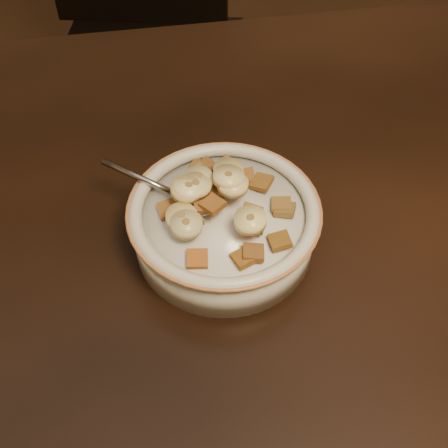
{
  "coord_description": "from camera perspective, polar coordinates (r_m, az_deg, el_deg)",
  "views": [
    {
      "loc": [
        0.06,
        -0.35,
        1.23
      ],
      "look_at": [
        0.1,
        0.02,
        0.78
      ],
      "focal_mm": 45.0,
      "sensor_mm": 36.0,
      "label": 1
    }
  ],
  "objects": [
    {
      "name": "cereal_square_6",
      "position": [
        0.61,
        0.36,
        5.91
      ],
      "size": [
        0.03,
        0.03,
        0.01
      ],
      "primitive_type": "cube",
      "rotation": [
        0.14,
        -0.03,
        0.75
      ],
      "color": "olive",
      "rests_on": "milk"
    },
    {
      "name": "cereal_square_0",
      "position": [
        0.55,
        -2.1,
        2.1
      ],
      "size": [
        0.02,
        0.02,
        0.01
      ],
      "primitive_type": "cube",
      "rotation": [
        0.19,
        0.08,
        0.04
      ],
      "color": "brown",
      "rests_on": "milk"
    },
    {
      "name": "cereal_square_9",
      "position": [
        0.55,
        2.81,
        1.03
      ],
      "size": [
        0.03,
        0.03,
        0.01
      ],
      "primitive_type": "cube",
      "rotation": [
        0.23,
        -0.16,
        1.19
      ],
      "color": "brown",
      "rests_on": "milk"
    },
    {
      "name": "banana_slice_6",
      "position": [
        0.55,
        0.9,
        4.02
      ],
      "size": [
        0.04,
        0.04,
        0.01
      ],
      "primitive_type": "cylinder",
      "rotation": [
        0.03,
        0.05,
        1.34
      ],
      "color": "#FFE19B",
      "rests_on": "milk"
    },
    {
      "name": "cereal_square_10",
      "position": [
        0.6,
        -2.42,
        5.89
      ],
      "size": [
        0.03,
        0.03,
        0.01
      ],
      "primitive_type": "cube",
      "rotation": [
        0.25,
        0.07,
        2.79
      ],
      "color": "brown",
      "rests_on": "milk"
    },
    {
      "name": "cereal_square_11",
      "position": [
        0.54,
        5.7,
        -1.71
      ],
      "size": [
        0.02,
        0.02,
        0.01
      ],
      "primitive_type": "cube",
      "rotation": [
        -0.12,
        -0.15,
        0.12
      ],
      "color": "brown",
      "rests_on": "milk"
    },
    {
      "name": "cereal_square_18",
      "position": [
        0.53,
        2.05,
        -3.43
      ],
      "size": [
        0.03,
        0.03,
        0.01
      ],
      "primitive_type": "cube",
      "rotation": [
        -0.08,
        0.12,
        1.95
      ],
      "color": "brown",
      "rests_on": "milk"
    },
    {
      "name": "cereal_square_21",
      "position": [
        0.57,
        -5.68,
        1.51
      ],
      "size": [
        0.02,
        0.02,
        0.01
      ],
      "primitive_type": "cube",
      "rotation": [
        0.09,
        -0.17,
        0.16
      ],
      "color": "brown",
      "rests_on": "milk"
    },
    {
      "name": "milk",
      "position": [
        0.57,
        0.0,
        0.98
      ],
      "size": [
        0.16,
        0.16,
        0.0
      ],
      "primitive_type": "cylinder",
      "color": "silver",
      "rests_on": "cereal_bowl"
    },
    {
      "name": "cereal_square_22",
      "position": [
        0.57,
        6.21,
        1.48
      ],
      "size": [
        0.03,
        0.03,
        0.01
      ],
      "primitive_type": "cube",
      "rotation": [
        0.2,
        0.15,
        2.81
      ],
      "color": "olive",
      "rests_on": "milk"
    },
    {
      "name": "cereal_square_3",
      "position": [
        0.58,
        -0.31,
        4.22
      ],
      "size": [
        0.03,
        0.03,
        0.01
      ],
      "primitive_type": "cube",
      "rotation": [
        0.24,
        -0.06,
        2.08
      ],
      "color": "brown",
      "rests_on": "milk"
    },
    {
      "name": "cereal_square_19",
      "position": [
        0.6,
        -1.82,
        5.77
      ],
      "size": [
        0.03,
        0.03,
        0.01
      ],
      "primitive_type": "cube",
      "rotation": [
        -0.01,
        -0.17,
        0.59
      ],
      "color": "brown",
      "rests_on": "milk"
    },
    {
      "name": "cereal_square_8",
      "position": [
        0.6,
        -2.44,
        5.12
      ],
      "size": [
        0.03,
        0.03,
        0.01
      ],
      "primitive_type": "cube",
      "rotation": [
        0.22,
        -0.04,
        0.74
      ],
      "color": "olive",
      "rests_on": "milk"
    },
    {
      "name": "cereal_square_7",
      "position": [
        0.6,
        0.83,
        5.37
      ],
      "size": [
        0.03,
        0.03,
        0.01
      ],
      "primitive_type": "cube",
      "rotation": [
        0.12,
        -0.03,
        0.44
      ],
      "color": "olive",
      "rests_on": "milk"
    },
    {
      "name": "cereal_square_4",
      "position": [
        0.55,
        -1.17,
        1.99
      ],
      "size": [
        0.03,
        0.03,
        0.01
      ],
      "primitive_type": "cube",
      "rotation": [
        -0.09,
        0.01,
        0.68
      ],
      "color": "brown",
      "rests_on": "milk"
    },
    {
      "name": "cereal_square_5",
      "position": [
        0.55,
        -4.77,
        1.04
      ],
      "size": [
        0.02,
        0.02,
        0.01
      ],
      "primitive_type": "cube",
      "rotation": [
        0.25,
        0.03,
        2.91
      ],
      "color": "brown",
      "rests_on": "milk"
    },
    {
      "name": "cereal_bowl",
      "position": [
        0.59,
        0.0,
        -0.46
      ],
      "size": [
        0.19,
        0.19,
        0.05
      ],
      "primitive_type": "cylinder",
      "color": "beige",
      "rests_on": "table"
    },
    {
      "name": "chair",
      "position": [
        1.36,
        -7.99,
        16.73
      ],
      "size": [
        0.5,
        0.5,
        0.97
      ],
      "primitive_type": "cube",
      "rotation": [
        0.0,
        0.0,
        -0.19
      ],
      "color": "black",
      "rests_on": "floor"
    },
    {
      "name": "cereal_square_1",
      "position": [
        0.57,
        -2.81,
        3.33
      ],
      "size": [
        0.03,
        0.03,
        0.01
      ],
      "primitive_type": "cube",
      "rotation": [
        -0.07,
        0.14,
        1.17
      ],
      "color": "brown",
      "rests_on": "milk"
    },
    {
      "name": "cereal_square_16",
      "position": [
        0.58,
        0.77,
        4.12
      ],
      "size": [
        0.02,
        0.02,
        0.01
      ],
      "primitive_type": "cube",
      "rotation": [
        0.02,
        0.07,
        3.09
      ],
      "color": "brown",
      "rests_on": "milk"
    },
    {
      "name": "banana_slice_4",
      "position": [
        0.56,
        -2.66,
        4.48
      ],
      "size": [
        0.04,
        0.04,
        0.01
      ],
      "primitive_type": "cylinder",
      "rotation": [
        -0.08,
        -0.04,
        2.32
      ],
      "color": "tan",
      "rests_on": "milk"
    },
    {
      "name": "banana_slice_5",
      "position": [
        0.55,
        -3.58,
        3.68
      ],
      "size": [
        0.04,
        0.04,
        0.02
      ],
      "primitive_type": "cylinder",
      "rotation": [
        0.1,
        0.12,
        1.15
      ],
      "color": "#FFE8A3",
      "rests_on": "milk"
    },
    {
      "name": "banana_slice_3",
      "position": [
        0.54,
        -3.86,
        -0.07
      ],
      "size": [
        0.04,
        0.04,
        0.01
      ],
      "primitive_type": "cylinder",
      "rotation": [
        -0.03,
        -0.05,
        2.54
      ],
      "color": "#CBBB88",
      "rests_on": "milk"
    },
    {
      "name": "cereal_square_12",
      "position": [
        0.53,
        -2.74,
        -3.57
      ],
      "size": [
        0.02,
        0.02,
        0.01
      ],
      "primitive_type": "cube",
      "rotation": [
        -0.1,
        0.0,
        3.04
      ],
      "color": "#9B531C",
      "rests_on": "milk"
    },
    {
      "name": "cereal_square_17",
      "position": [
        0.55,
        -3.37,
        0.55
      ],
      "size": [
        0.03,
        0.03,
        0.01
      ],
      "primitive_type": "cube",
      "rotation": [
        -0.04,
        0.06,
        0.3
      ],
      "color": "brown",
      "rests_on": "milk"
    },
    {
      "name": "spoon",
      "position": [
        0.57,
        -2.78,
        2.14
      ],
      "size": [
        0.06,
        0.05,
        0.01
      ],
      "primitive_type": "ellipsoid",
      "rotation": [
        0.0,
        0.0,
        4.2
      ],
      "color": "#979797",
      "rests_on": "cereal_bowl"
    },
    {
      "name": "banana_slice_7",
      "position": [
        0.53,
        2.68,
        0.36
      ],
      "size": [
        0.04,
        0.04,
        0.01
      ],
      "primitive_type": "cylinder",
      "rotation": [
        -0.07,
        0.05,
        2.31
      ],
      "color": "#FFE08B",
      "rests_on": "milk"
    },
    {
      "name": "banana_slice_0",
      "position": [
        0.58,
        0.43,
        5.37
      ],
      "size": [
        0.04,
        0.04,
        0.01
      ],
      "primitive_type": "cylinder",
      "rotation": [
        0.01,
        -0.03,
        1.19
      ],
      "color": "#DCBB6A",
      "rests_on": "milk"
    },
    {
      "name": "cereal_square_23",
      "position": [
        0.57,
        5.84,
        1.98
      ],
      "size": [
        0.02,
        0.02,
        0.01
      ],
      "primitive_type": "cube",
      "rotation": [
        0.15,
        0.05,
        2.97
      ],
      "color": "brown",
      "rests_on": "milk"
    },
    {
      "name": "banana_slice_2",
      "position": [
        0.55,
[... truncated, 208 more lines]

